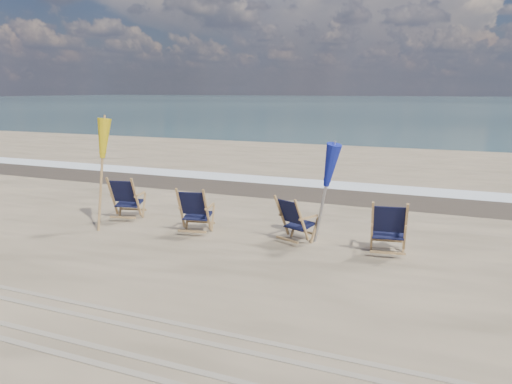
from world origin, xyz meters
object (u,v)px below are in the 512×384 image
beach_chair_0 (136,199)px  umbrella_blue (324,168)px  beach_chair_1 (207,212)px  beach_chair_2 (302,222)px  umbrella_yellow (99,144)px  beach_chair_3 (406,230)px

beach_chair_0 → umbrella_blue: bearing=167.0°
beach_chair_1 → beach_chair_2: (2.08, 0.07, -0.03)m
beach_chair_1 → umbrella_yellow: bearing=1.5°
beach_chair_3 → umbrella_blue: (-1.61, 0.19, 1.01)m
umbrella_blue → beach_chair_3: bearing=-6.8°
beach_chair_1 → umbrella_yellow: size_ratio=0.43×
beach_chair_3 → umbrella_blue: 1.92m
beach_chair_1 → umbrella_blue: size_ratio=0.51×
beach_chair_0 → beach_chair_1: (2.10, -0.40, -0.01)m
beach_chair_2 → beach_chair_3: beach_chair_3 is taller
beach_chair_2 → umbrella_yellow: size_ratio=0.40×
beach_chair_2 → umbrella_yellow: umbrella_yellow is taller
beach_chair_0 → beach_chair_3: bearing=165.3°
beach_chair_0 → beach_chair_3: size_ratio=1.00×
beach_chair_2 → umbrella_yellow: 4.65m
beach_chair_0 → umbrella_yellow: size_ratio=0.44×
beach_chair_0 → umbrella_yellow: (-0.22, -0.91, 1.36)m
beach_chair_2 → umbrella_blue: (0.35, 0.29, 1.06)m
umbrella_blue → umbrella_yellow: bearing=-169.7°
umbrella_blue → beach_chair_2: bearing=-139.5°
beach_chair_2 → umbrella_yellow: bearing=31.6°
beach_chair_3 → beach_chair_1: bearing=-6.7°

